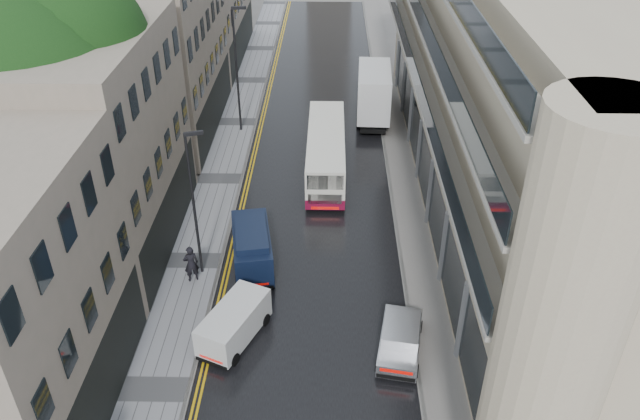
# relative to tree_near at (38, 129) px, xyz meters

# --- Properties ---
(road) EXTENTS (9.00, 85.00, 0.02)m
(road) POSITION_rel_tree_near_xyz_m (12.50, 7.50, -6.94)
(road) COLOR black
(road) RESTS_ON ground
(left_sidewalk) EXTENTS (2.70, 85.00, 0.12)m
(left_sidewalk) POSITION_rel_tree_near_xyz_m (6.65, 7.50, -6.89)
(left_sidewalk) COLOR gray
(left_sidewalk) RESTS_ON ground
(right_sidewalk) EXTENTS (1.80, 85.00, 0.12)m
(right_sidewalk) POSITION_rel_tree_near_xyz_m (17.90, 7.50, -6.89)
(right_sidewalk) COLOR slate
(right_sidewalk) RESTS_ON ground
(old_shop_row) EXTENTS (4.50, 56.00, 12.00)m
(old_shop_row) POSITION_rel_tree_near_xyz_m (3.05, 10.00, -0.95)
(old_shop_row) COLOR gray
(old_shop_row) RESTS_ON ground
(modern_block) EXTENTS (8.00, 40.00, 14.00)m
(modern_block) POSITION_rel_tree_near_xyz_m (22.80, 6.00, 0.05)
(modern_block) COLOR #C3B391
(modern_block) RESTS_ON ground
(tree_near) EXTENTS (10.56, 10.56, 13.89)m
(tree_near) POSITION_rel_tree_near_xyz_m (0.00, 0.00, 0.00)
(tree_near) COLOR black
(tree_near) RESTS_ON ground
(tree_far) EXTENTS (9.24, 9.24, 12.46)m
(tree_far) POSITION_rel_tree_near_xyz_m (0.30, 13.00, -0.72)
(tree_far) COLOR black
(tree_far) RESTS_ON ground
(cream_bus) EXTENTS (2.24, 9.84, 2.68)m
(cream_bus) POSITION_rel_tree_near_xyz_m (12.11, 5.95, -5.58)
(cream_bus) COLOR white
(cream_bus) RESTS_ON road
(white_lorry) EXTENTS (2.60, 7.61, 3.95)m
(white_lorry) POSITION_rel_tree_near_xyz_m (15.38, 15.23, -4.95)
(white_lorry) COLOR white
(white_lorry) RESTS_ON road
(silver_hatchback) EXTENTS (2.25, 3.94, 1.39)m
(silver_hatchback) POSITION_rel_tree_near_xyz_m (15.46, -7.86, -6.23)
(silver_hatchback) COLOR #B2B2B7
(silver_hatchback) RESTS_ON road
(white_van) EXTENTS (2.96, 4.05, 1.68)m
(white_van) POSITION_rel_tree_near_xyz_m (8.20, -7.04, -6.08)
(white_van) COLOR silver
(white_van) RESTS_ON road
(navy_van) EXTENTS (2.53, 4.72, 2.29)m
(navy_van) POSITION_rel_tree_near_xyz_m (9.04, -2.60, -5.78)
(navy_van) COLOR black
(navy_van) RESTS_ON road
(pedestrian) EXTENTS (0.84, 0.72, 1.95)m
(pedestrian) POSITION_rel_tree_near_xyz_m (6.84, -2.33, -5.85)
(pedestrian) COLOR black
(pedestrian) RESTS_ON left_sidewalk
(lamp_post_near) EXTENTS (0.86, 0.43, 7.49)m
(lamp_post_near) POSITION_rel_tree_near_xyz_m (7.16, -1.68, -3.08)
(lamp_post_near) COLOR black
(lamp_post_near) RESTS_ON left_sidewalk
(lamp_post_far) EXTENTS (0.98, 0.34, 8.56)m
(lamp_post_far) POSITION_rel_tree_near_xyz_m (7.04, 14.48, -2.55)
(lamp_post_far) COLOR black
(lamp_post_far) RESTS_ON left_sidewalk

